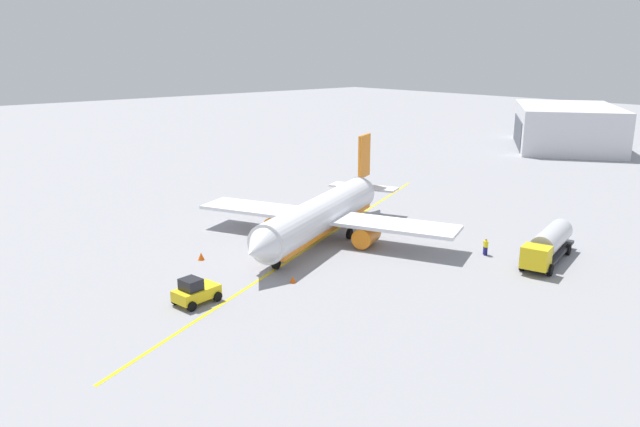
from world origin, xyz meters
name	(u,v)px	position (x,y,z in m)	size (l,w,h in m)	color
ground_plane	(320,241)	(0.00, 0.00, 0.00)	(400.00, 400.00, 0.00)	#939399
airplane	(322,215)	(-0.43, -0.19, 2.71)	(28.98, 28.43, 9.78)	white
fuel_tanker	(548,244)	(-12.23, 19.36, 1.73)	(11.22, 5.19, 3.15)	#2D2D33
pushback_tug	(195,292)	(18.52, 6.04, 1.01)	(3.85, 2.76, 2.20)	yellow
refueling_worker	(486,247)	(-9.28, 14.36, 0.82)	(0.61, 0.63, 1.71)	navy
safety_cone_nose	(293,279)	(9.81, 7.63, 0.30)	(0.54, 0.54, 0.60)	#F2590F
safety_cone_wingtip	(201,256)	(12.79, -2.89, 0.37)	(0.67, 0.67, 0.75)	#F2590F
distant_hangar	(566,127)	(-81.37, -15.33, 4.32)	(35.97, 33.12, 8.65)	silver
taxi_line_marking	(320,240)	(0.00, 0.00, 0.01)	(64.68, 0.30, 0.01)	yellow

